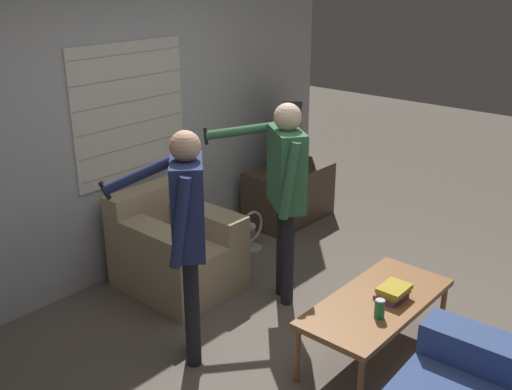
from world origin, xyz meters
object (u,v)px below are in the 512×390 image
object	(u,v)px
coffee_table	(377,305)
floor_fan	(251,232)
armchair_beige	(174,249)
spare_remote	(401,289)
person_right_standing	(285,180)
book_stack	(393,292)
tv	(290,139)
soda_can	(380,309)
person_left_standing	(187,222)

from	to	relation	value
coffee_table	floor_fan	xyz separation A→B (m)	(0.70, 1.73, -0.22)
armchair_beige	spare_remote	world-z (taller)	armchair_beige
person_right_standing	book_stack	world-z (taller)	person_right_standing
person_right_standing	book_stack	bearing A→B (deg)	-149.37
coffee_table	tv	xyz separation A→B (m)	(1.49, 1.90, 0.48)
book_stack	floor_fan	bearing A→B (deg)	71.18
coffee_table	person_right_standing	xyz separation A→B (m)	(0.19, 0.95, 0.62)
book_stack	soda_can	bearing A→B (deg)	-169.62
armchair_beige	book_stack	world-z (taller)	armchair_beige
tv	spare_remote	xyz separation A→B (m)	(-1.27, -1.96, -0.43)
armchair_beige	book_stack	distance (m)	1.87
floor_fan	coffee_table	bearing A→B (deg)	-111.92
armchair_beige	spare_remote	xyz separation A→B (m)	(0.44, -1.83, 0.12)
floor_fan	book_stack	bearing A→B (deg)	-108.82
coffee_table	floor_fan	bearing A→B (deg)	68.08
person_left_standing	floor_fan	world-z (taller)	person_left_standing
tv	person_right_standing	distance (m)	1.62
person_right_standing	spare_remote	bearing A→B (deg)	-141.85
coffee_table	book_stack	bearing A→B (deg)	-38.54
armchair_beige	person_right_standing	world-z (taller)	person_right_standing
person_left_standing	person_right_standing	xyz separation A→B (m)	(1.02, 0.02, 0.01)
coffee_table	spare_remote	distance (m)	0.23
person_left_standing	book_stack	size ratio (longest dim) A/B	7.30
soda_can	spare_remote	size ratio (longest dim) A/B	1.01
armchair_beige	book_stack	bearing A→B (deg)	99.54
spare_remote	coffee_table	bearing A→B (deg)	125.44
person_left_standing	coffee_table	bearing A→B (deg)	-94.98
soda_can	floor_fan	size ratio (longest dim) A/B	0.33
coffee_table	floor_fan	distance (m)	1.88
person_right_standing	spare_remote	distance (m)	1.15
person_right_standing	floor_fan	xyz separation A→B (m)	(0.50, 0.78, -0.84)
armchair_beige	tv	bearing A→B (deg)	-175.46
armchair_beige	tv	world-z (taller)	tv
tv	person_left_standing	bearing A→B (deg)	-11.22
tv	soda_can	size ratio (longest dim) A/B	5.56
person_left_standing	floor_fan	size ratio (longest dim) A/B	4.18
spare_remote	tv	bearing A→B (deg)	17.06
book_stack	spare_remote	distance (m)	0.14
spare_remote	book_stack	bearing A→B (deg)	144.37
coffee_table	book_stack	distance (m)	0.14
coffee_table	person_left_standing	size ratio (longest dim) A/B	0.75
coffee_table	person_left_standing	distance (m)	1.39
soda_can	spare_remote	bearing A→B (deg)	8.33
person_right_standing	coffee_table	bearing A→B (deg)	-154.73
coffee_table	soda_can	xyz separation A→B (m)	(-0.17, -0.11, 0.10)
armchair_beige	floor_fan	distance (m)	0.93
coffee_table	spare_remote	xyz separation A→B (m)	(0.22, -0.06, 0.05)
armchair_beige	tv	xyz separation A→B (m)	(1.71, 0.13, 0.55)
book_stack	soda_can	distance (m)	0.26
coffee_table	soda_can	world-z (taller)	soda_can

